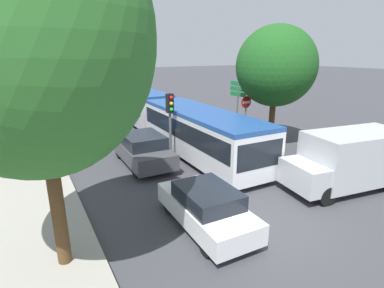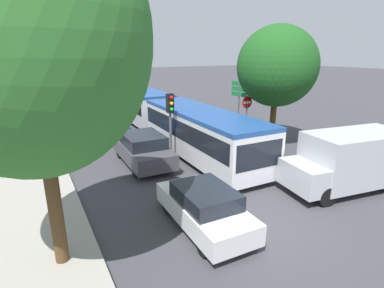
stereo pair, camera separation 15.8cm
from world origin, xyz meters
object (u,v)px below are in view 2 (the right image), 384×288
Objects in this scene: traffic_light at (170,113)px; tree_right_near at (277,66)px; white_van at (351,159)px; tree_left_mid at (18,81)px; direction_sign_post at (239,95)px; queued_car_black at (92,109)px; city_bus_rear at (68,87)px; no_entry_sign at (247,112)px; tree_left_distant at (21,59)px; queued_car_blue at (109,125)px; queued_car_white at (204,207)px; queued_car_graphite at (143,149)px; tree_left_far at (26,63)px; tree_left_near at (28,44)px; articulated_bus at (172,118)px.

tree_right_near reaches higher than traffic_light.
traffic_light reaches higher than white_van.
tree_left_mid reaches higher than white_van.
queued_car_black is at bearing -59.80° from direction_sign_post.
city_bus_rear is 26.91m from tree_right_near.
tree_left_distant is at bearing -151.05° from no_entry_sign.
city_bus_rear is 25.54m from no_entry_sign.
queued_car_blue is 1.51× the size of no_entry_sign.
traffic_light is 0.50× the size of tree_right_near.
queued_car_white is at bearing -178.83° from queued_car_blue.
tree_left_mid is at bearing 56.16° from queued_car_graphite.
white_van is 0.77× the size of tree_left_far.
tree_left_far is (0.12, 16.71, -0.84)m from tree_left_near.
tree_left_far is at bearing 42.19° from queued_car_blue.
tree_left_distant is (-10.78, 27.29, 3.42)m from white_van.
articulated_bus is 3.86× the size of queued_car_black.
articulated_bus reaches higher than white_van.
white_van is at bearing 73.35° from direction_sign_post.
tree_left_far is at bearing 112.98° from queued_car_black.
queued_car_blue is at bearing -130.26° from articulated_bus.
articulated_bus reaches higher than queued_car_graphite.
queued_car_graphite is 21.57m from tree_left_distant.
no_entry_sign is at bearing -84.35° from queued_car_graphite.
direction_sign_post is (7.70, 2.60, 1.79)m from queued_car_graphite.
queued_car_graphite reaches higher than queued_car_black.
articulated_bus is at bearing -63.24° from white_van.
city_bus_rear is 32.27m from white_van.
tree_left_near is at bearing -156.19° from tree_right_near.
tree_left_far is (-10.47, 17.43, 3.34)m from white_van.
articulated_bus is at bearing -173.31° from city_bus_rear.
tree_left_near is (-12.09, -8.44, 2.86)m from direction_sign_post.
traffic_light is 7.40m from tree_left_mid.
white_van is 0.89× the size of tree_left_mid.
city_bus_rear is at bearing 1.98° from queued_car_graphite.
city_bus_rear is at bearing 73.65° from tree_left_far.
tree_left_far is 0.88× the size of tree_left_distant.
queued_car_graphite is 0.66× the size of tree_left_far.
direction_sign_post is 0.47× the size of tree_left_distant.
traffic_light reaches higher than no_entry_sign.
queued_car_white is 1.16× the size of traffic_light.
white_van is at bearing -134.84° from queued_car_graphite.
queued_car_blue is at bearing -129.37° from no_entry_sign.
traffic_light is at bearing -74.31° from tree_left_distant.
tree_left_far reaches higher than articulated_bus.
tree_right_near is at bearing -91.22° from queued_car_graphite.
tree_left_distant reaches higher than tree_left_far.
direction_sign_post reaches higher than queued_car_black.
tree_left_mid is at bearing -94.40° from tree_left_far.
queued_car_white is at bearing -179.16° from queued_car_black.
queued_car_graphite reaches higher than queued_car_blue.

